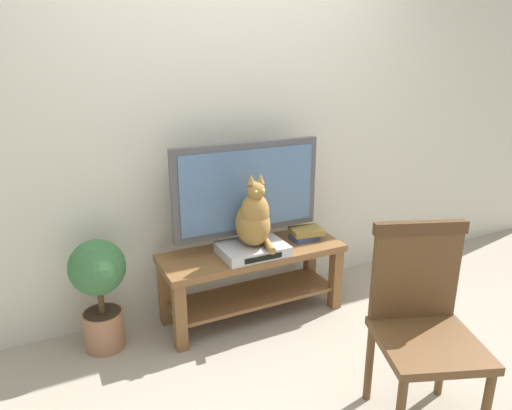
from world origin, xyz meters
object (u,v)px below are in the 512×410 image
at_px(book_stack, 306,233).
at_px(potted_plant, 99,286).
at_px(wooden_chair, 422,313).
at_px(tv_stand, 253,270).
at_px(cat, 254,219).
at_px(tv, 247,192).
at_px(media_box, 253,249).

distance_m(book_stack, potted_plant, 1.37).
relative_size(wooden_chair, potted_plant, 1.39).
bearing_deg(potted_plant, tv_stand, -3.92).
xyz_separation_m(cat, potted_plant, (-0.93, 0.14, -0.31)).
bearing_deg(tv_stand, tv, 89.98).
height_order(cat, potted_plant, cat).
relative_size(tv, cat, 2.11).
height_order(tv, book_stack, tv).
relative_size(wooden_chair, book_stack, 4.06).
height_order(tv, media_box, tv).
distance_m(media_box, potted_plant, 0.94).
distance_m(media_box, cat, 0.21).
distance_m(tv_stand, cat, 0.39).
xyz_separation_m(media_box, wooden_chair, (0.34, -1.09, 0.03)).
relative_size(tv_stand, book_stack, 5.14).
bearing_deg(media_box, wooden_chair, -72.49).
xyz_separation_m(cat, wooden_chair, (0.34, -1.07, -0.18)).
distance_m(wooden_chair, book_stack, 1.15).
height_order(tv_stand, wooden_chair, wooden_chair).
distance_m(tv, potted_plant, 1.05).
height_order(wooden_chair, potted_plant, wooden_chair).
bearing_deg(potted_plant, tv, 0.58).
relative_size(tv_stand, media_box, 2.90).
xyz_separation_m(tv_stand, media_box, (-0.03, -0.06, 0.17)).
relative_size(media_box, book_stack, 1.78).
bearing_deg(media_box, tv_stand, 65.14).
relative_size(tv, potted_plant, 1.45).
distance_m(tv, book_stack, 0.52).
bearing_deg(wooden_chair, book_stack, 85.47).
height_order(book_stack, potted_plant, potted_plant).
distance_m(tv, media_box, 0.36).
bearing_deg(tv_stand, cat, -110.09).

